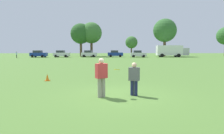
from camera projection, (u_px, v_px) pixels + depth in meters
ground_plane at (119, 95)px, 9.14m from camera, size 190.57×190.57×0.00m
player_thrower at (101, 75)px, 8.71m from camera, size 0.57×0.49×1.76m
player_defender at (134, 77)px, 9.04m from camera, size 0.54×0.45×1.55m
frisbee at (117, 70)px, 8.84m from camera, size 0.27×0.27×0.08m
traffic_cone at (47, 77)px, 13.33m from camera, size 0.32×0.32×0.48m
parked_car_near_left at (38, 54)px, 51.17m from camera, size 4.29×2.39×1.82m
parked_car_mid_left at (61, 54)px, 52.08m from camera, size 4.29×2.39×1.82m
parked_car_center at (89, 54)px, 53.01m from camera, size 4.29×2.39×1.82m
parked_car_mid_right at (115, 54)px, 53.95m from camera, size 4.29×2.39×1.82m
parked_car_near_right at (138, 54)px, 51.67m from camera, size 4.29×2.39×1.82m
box_truck at (172, 51)px, 53.42m from camera, size 8.62×3.31×3.18m
bystander_sideline_watcher at (17, 54)px, 47.59m from camera, size 0.41×0.50×1.59m
tree_west_oak at (81, 34)px, 56.81m from camera, size 5.92×5.92×9.62m
tree_west_maple at (91, 33)px, 57.22m from camera, size 6.16×6.16×10.00m
tree_center_elm at (131, 42)px, 60.90m from camera, size 3.80×3.80×6.18m
tree_east_birch at (165, 31)px, 57.13m from camera, size 6.79×6.79×11.04m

